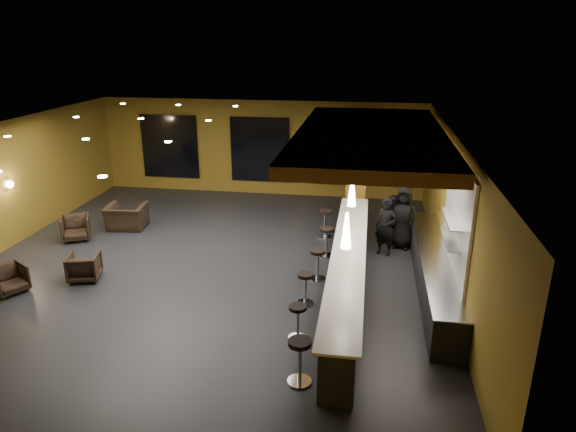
# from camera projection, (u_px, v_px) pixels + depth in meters

# --- Properties ---
(floor) EXTENTS (12.00, 13.00, 0.10)m
(floor) POSITION_uv_depth(u_px,v_px,m) (211.00, 266.00, 13.60)
(floor) COLOR black
(floor) RESTS_ON ground
(ceiling) EXTENTS (12.00, 13.00, 0.10)m
(ceiling) POSITION_uv_depth(u_px,v_px,m) (203.00, 131.00, 12.38)
(ceiling) COLOR black
(wall_back) EXTENTS (12.00, 0.10, 3.50)m
(wall_back) POSITION_uv_depth(u_px,v_px,m) (261.00, 148.00, 19.08)
(wall_back) COLOR olive
(wall_back) RESTS_ON floor
(wall_front) EXTENTS (12.00, 0.10, 3.50)m
(wall_front) POSITION_uv_depth(u_px,v_px,m) (59.00, 351.00, 6.90)
(wall_front) COLOR olive
(wall_front) RESTS_ON floor
(wall_right) EXTENTS (0.10, 13.00, 3.50)m
(wall_right) POSITION_uv_depth(u_px,v_px,m) (454.00, 214.00, 12.09)
(wall_right) COLOR olive
(wall_right) RESTS_ON floor
(wood_soffit) EXTENTS (3.60, 8.00, 0.28)m
(wood_soffit) POSITION_uv_depth(u_px,v_px,m) (370.00, 136.00, 12.78)
(wood_soffit) COLOR brown
(wood_soffit) RESTS_ON ceiling
(window_left) EXTENTS (2.20, 0.06, 2.40)m
(window_left) POSITION_uv_depth(u_px,v_px,m) (170.00, 147.00, 19.51)
(window_left) COLOR black
(window_left) RESTS_ON wall_back
(window_center) EXTENTS (2.20, 0.06, 2.40)m
(window_center) POSITION_uv_depth(u_px,v_px,m) (260.00, 150.00, 18.99)
(window_center) COLOR black
(window_center) RESTS_ON wall_back
(window_right) EXTENTS (2.20, 0.06, 2.40)m
(window_right) POSITION_uv_depth(u_px,v_px,m) (341.00, 152.00, 18.55)
(window_right) COLOR black
(window_right) RESTS_ON wall_back
(tile_backsplash) EXTENTS (0.06, 3.20, 2.40)m
(tile_backsplash) POSITION_uv_depth(u_px,v_px,m) (458.00, 218.00, 11.09)
(tile_backsplash) COLOR white
(tile_backsplash) RESTS_ON wall_right
(bar_counter) EXTENTS (0.60, 8.00, 1.00)m
(bar_counter) POSITION_uv_depth(u_px,v_px,m) (348.00, 273.00, 11.94)
(bar_counter) COLOR black
(bar_counter) RESTS_ON floor
(bar_top) EXTENTS (0.78, 8.10, 0.05)m
(bar_top) POSITION_uv_depth(u_px,v_px,m) (349.00, 253.00, 11.76)
(bar_top) COLOR white
(bar_top) RESTS_ON bar_counter
(prep_counter) EXTENTS (0.70, 6.00, 0.86)m
(prep_counter) POSITION_uv_depth(u_px,v_px,m) (433.00, 273.00, 12.13)
(prep_counter) COLOR black
(prep_counter) RESTS_ON floor
(prep_top) EXTENTS (0.72, 6.00, 0.03)m
(prep_top) POSITION_uv_depth(u_px,v_px,m) (435.00, 255.00, 11.98)
(prep_top) COLOR silver
(prep_top) RESTS_ON prep_counter
(wall_shelf_lower) EXTENTS (0.30, 1.50, 0.03)m
(wall_shelf_lower) POSITION_uv_depth(u_px,v_px,m) (450.00, 239.00, 11.06)
(wall_shelf_lower) COLOR silver
(wall_shelf_lower) RESTS_ON wall_right
(wall_shelf_upper) EXTENTS (0.30, 1.50, 0.03)m
(wall_shelf_upper) POSITION_uv_depth(u_px,v_px,m) (452.00, 219.00, 10.91)
(wall_shelf_upper) COLOR silver
(wall_shelf_upper) RESTS_ON wall_right
(column) EXTENTS (0.60, 0.60, 3.50)m
(column) POSITION_uv_depth(u_px,v_px,m) (357.00, 172.00, 15.79)
(column) COLOR olive
(column) RESTS_ON floor
(wall_sconce) EXTENTS (0.22, 0.22, 0.22)m
(wall_sconce) POSITION_uv_depth(u_px,v_px,m) (10.00, 184.00, 14.31)
(wall_sconce) COLOR #FFE5B2
(wall_sconce) RESTS_ON wall_left
(pendant_0) EXTENTS (0.20, 0.20, 0.70)m
(pendant_0) POSITION_uv_depth(u_px,v_px,m) (346.00, 230.00, 9.46)
(pendant_0) COLOR white
(pendant_0) RESTS_ON wood_soffit
(pendant_1) EXTENTS (0.20, 0.20, 0.70)m
(pendant_1) POSITION_uv_depth(u_px,v_px,m) (352.00, 191.00, 11.78)
(pendant_1) COLOR white
(pendant_1) RESTS_ON wood_soffit
(pendant_2) EXTENTS (0.20, 0.20, 0.70)m
(pendant_2) POSITION_uv_depth(u_px,v_px,m) (356.00, 165.00, 14.10)
(pendant_2) COLOR white
(pendant_2) RESTS_ON wood_soffit
(staff_a) EXTENTS (0.69, 0.58, 1.62)m
(staff_a) POSITION_uv_depth(u_px,v_px,m) (386.00, 227.00, 13.95)
(staff_a) COLOR black
(staff_a) RESTS_ON floor
(staff_b) EXTENTS (0.85, 0.72, 1.53)m
(staff_b) POSITION_uv_depth(u_px,v_px,m) (393.00, 221.00, 14.47)
(staff_b) COLOR black
(staff_b) RESTS_ON floor
(staff_c) EXTENTS (1.00, 0.77, 1.80)m
(staff_c) POSITION_uv_depth(u_px,v_px,m) (403.00, 217.00, 14.38)
(staff_c) COLOR black
(staff_c) RESTS_ON floor
(armchair_a) EXTENTS (0.99, 0.98, 0.66)m
(armchair_a) POSITION_uv_depth(u_px,v_px,m) (9.00, 279.00, 12.03)
(armchair_a) COLOR black
(armchair_a) RESTS_ON floor
(armchair_b) EXTENTS (0.89, 0.91, 0.67)m
(armchair_b) POSITION_uv_depth(u_px,v_px,m) (84.00, 267.00, 12.67)
(armchair_b) COLOR black
(armchair_b) RESTS_ON floor
(armchair_c) EXTENTS (1.06, 1.07, 0.73)m
(armchair_c) POSITION_uv_depth(u_px,v_px,m) (76.00, 228.00, 15.10)
(armchair_c) COLOR black
(armchair_c) RESTS_ON floor
(armchair_d) EXTENTS (1.27, 1.13, 0.76)m
(armchair_d) POSITION_uv_depth(u_px,v_px,m) (126.00, 217.00, 15.98)
(armchair_d) COLOR black
(armchair_d) RESTS_ON floor
(bar_stool_0) EXTENTS (0.43, 0.43, 0.85)m
(bar_stool_0) POSITION_uv_depth(u_px,v_px,m) (300.00, 356.00, 8.83)
(bar_stool_0) COLOR silver
(bar_stool_0) RESTS_ON floor
(bar_stool_1) EXTENTS (0.38, 0.38, 0.74)m
(bar_stool_1) POSITION_uv_depth(u_px,v_px,m) (298.00, 318.00, 10.14)
(bar_stool_1) COLOR silver
(bar_stool_1) RESTS_ON floor
(bar_stool_2) EXTENTS (0.38, 0.38, 0.75)m
(bar_stool_2) POSITION_uv_depth(u_px,v_px,m) (305.00, 284.00, 11.46)
(bar_stool_2) COLOR silver
(bar_stool_2) RESTS_ON floor
(bar_stool_3) EXTENTS (0.40, 0.40, 0.79)m
(bar_stool_3) POSITION_uv_depth(u_px,v_px,m) (318.00, 261.00, 12.60)
(bar_stool_3) COLOR silver
(bar_stool_3) RESTS_ON floor
(bar_stool_4) EXTENTS (0.42, 0.42, 0.82)m
(bar_stool_4) POSITION_uv_depth(u_px,v_px,m) (327.00, 238.00, 13.91)
(bar_stool_4) COLOR silver
(bar_stool_4) RESTS_ON floor
(bar_stool_5) EXTENTS (0.43, 0.43, 0.84)m
(bar_stool_5) POSITION_uv_depth(u_px,v_px,m) (325.00, 220.00, 15.22)
(bar_stool_5) COLOR silver
(bar_stool_5) RESTS_ON floor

